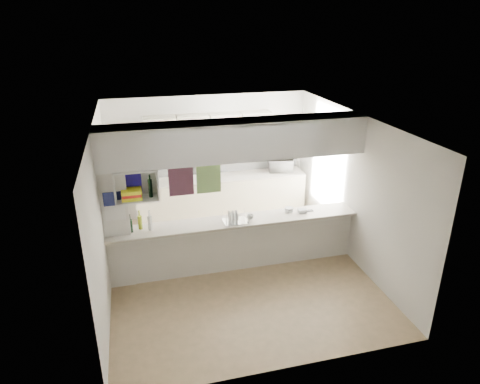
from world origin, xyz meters
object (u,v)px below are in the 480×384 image
object	(u,v)px
dish_rack	(235,217)
wine_bottles	(141,223)
microwave	(281,165)
bowl	(281,157)

from	to	relation	value
dish_rack	wine_bottles	xyz separation A→B (m)	(-1.52, 0.08, 0.04)
dish_rack	wine_bottles	world-z (taller)	wine_bottles
microwave	dish_rack	distance (m)	2.69
bowl	wine_bottles	distance (m)	3.77
bowl	dish_rack	world-z (taller)	bowl
bowl	microwave	bearing A→B (deg)	-120.79
microwave	wine_bottles	distance (m)	3.73
dish_rack	microwave	bearing A→B (deg)	52.96
microwave	bowl	distance (m)	0.18
bowl	wine_bottles	bearing A→B (deg)	-145.38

